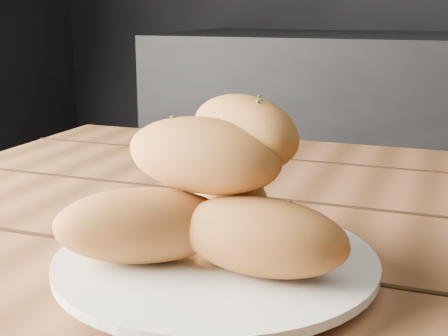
{
  "coord_description": "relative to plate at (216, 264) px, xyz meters",
  "views": [
    {
      "loc": [
        -0.58,
        -0.12,
        0.97
      ],
      "look_at": [
        -0.76,
        0.37,
        0.84
      ],
      "focal_mm": 50.0,
      "sensor_mm": 36.0,
      "label": 1
    }
  ],
  "objects": [
    {
      "name": "bread_rolls",
      "position": [
        -0.0,
        0.0,
        0.06
      ],
      "size": [
        0.25,
        0.22,
        0.13
      ],
      "color": "#B96033",
      "rests_on": "plate"
    },
    {
      "name": "plate",
      "position": [
        0.0,
        0.0,
        0.0
      ],
      "size": [
        0.28,
        0.28,
        0.02
      ],
      "color": "white",
      "rests_on": "table"
    }
  ]
}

